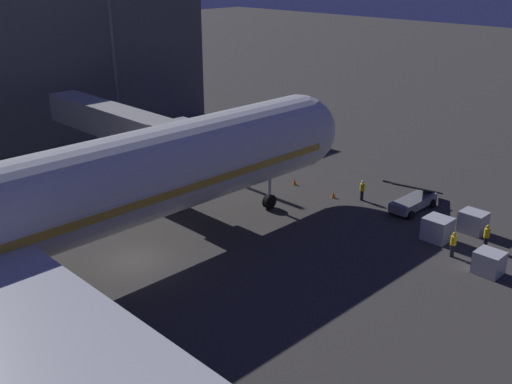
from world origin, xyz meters
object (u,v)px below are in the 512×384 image
Objects in this scene: jet_bridge at (130,127)px; ground_crew_under_port_wing at (453,243)px; baggage_container_mid_row at (438,229)px; traffic_cone_nose_port at (333,195)px; apron_floodlight_mast at (112,44)px; belt_loader at (413,201)px; ground_crew_by_tug at (487,235)px; baggage_container_near_belt at (489,263)px; traffic_cone_nose_starboard at (294,182)px; baggage_container_far_row at (473,222)px; ground_crew_near_nose_gear at (362,189)px.

jet_bridge reaches higher than ground_crew_under_port_wing.
baggage_container_mid_row reaches higher than traffic_cone_nose_port.
apron_floodlight_mast is at bearing 0.55° from ground_crew_under_port_wing.
ground_crew_under_port_wing is (-6.15, 5.09, 0.15)m from belt_loader.
ground_crew_by_tug is at bearing -175.55° from apron_floodlight_mast.
belt_loader is 4.40× the size of ground_crew_under_port_wing.
baggage_container_mid_row is at bearing 20.31° from ground_crew_by_tug.
apron_floodlight_mast is 10.77× the size of baggage_container_near_belt.
apron_floodlight_mast is 42.27m from ground_crew_by_tug.
traffic_cone_nose_port is (-27.70, -3.12, -10.16)m from apron_floodlight_mast.
apron_floodlight_mast is at bearing 6.42° from traffic_cone_nose_port.
traffic_cone_nose_starboard is at bearing 0.26° from ground_crew_by_tug.
belt_loader reaches higher than baggage_container_far_row.
traffic_cone_nose_port and traffic_cone_nose_starboard have the same top height.
apron_floodlight_mast is 43.90m from baggage_container_near_belt.
belt_loader is 7.52m from ground_crew_by_tug.
ground_crew_by_tug is at bearing -159.69° from baggage_container_mid_row.
ground_crew_under_port_wing is (-2.08, 1.67, 0.17)m from baggage_container_mid_row.
traffic_cone_nose_starboard is at bearing 12.55° from belt_loader.
belt_loader is 4.39× the size of baggage_container_mid_row.
baggage_container_mid_row is at bearing 174.07° from traffic_cone_nose_port.
ground_crew_by_tug is (-1.02, -2.81, -0.02)m from ground_crew_under_port_wing.
ground_crew_under_port_wing is 2.99m from ground_crew_by_tug.
ground_crew_under_port_wing reaches higher than baggage_container_mid_row.
baggage_container_far_row is at bearing -111.34° from baggage_container_mid_row.
ground_crew_by_tug is at bearing -109.95° from ground_crew_under_port_wing.
traffic_cone_nose_port is at bearing -11.93° from baggage_container_near_belt.
belt_loader is 4.32m from ground_crew_near_nose_gear.
baggage_container_mid_row is 1.00× the size of ground_crew_under_port_wing.
baggage_container_mid_row is at bearing 68.66° from baggage_container_far_row.
ground_crew_under_port_wing reaches higher than ground_crew_near_nose_gear.
ground_crew_by_tug is 17.79m from traffic_cone_nose_starboard.
baggage_container_far_row is 15.99m from traffic_cone_nose_starboard.
baggage_container_near_belt is at bearing 118.00° from ground_crew_by_tug.
ground_crew_near_nose_gear is at bearing -18.74° from baggage_container_near_belt.
ground_crew_by_tug is 3.24× the size of traffic_cone_nose_starboard.
baggage_container_near_belt is 0.93× the size of baggage_container_far_row.
traffic_cone_nose_starboard is at bearing 0.00° from traffic_cone_nose_port.
belt_loader is 5.32m from baggage_container_mid_row.
traffic_cone_nose_port is (12.35, -2.73, -0.73)m from ground_crew_under_port_wing.
ground_crew_near_nose_gear is 11.40m from ground_crew_by_tug.
belt_loader is at bearing -40.09° from baggage_container_mid_row.
belt_loader is at bearing -39.63° from ground_crew_under_port_wing.
baggage_container_far_row is 2.70m from ground_crew_by_tug.
baggage_container_mid_row is 14.72m from traffic_cone_nose_starboard.
traffic_cone_nose_starboard is (10.60, 2.36, -0.57)m from belt_loader.
baggage_container_mid_row is (-4.07, 3.43, -0.01)m from belt_loader.
traffic_cone_nose_starboard is at bearing -127.63° from jet_bridge.
baggage_container_far_row is at bearing -172.91° from traffic_cone_nose_starboard.
jet_bridge is 11.14× the size of ground_crew_by_tug.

